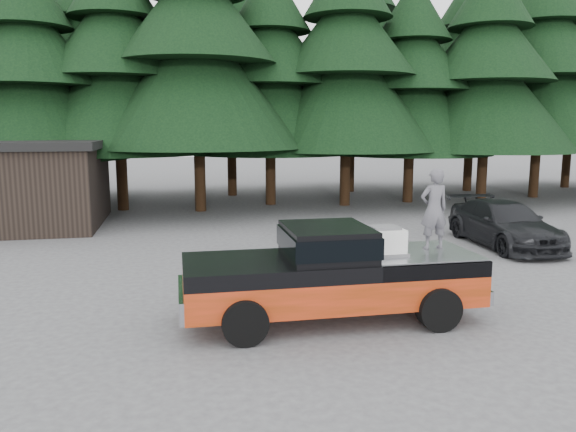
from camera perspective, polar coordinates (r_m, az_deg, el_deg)
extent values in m
plane|color=#464648|center=(11.98, -0.83, -9.63)|extent=(120.00, 120.00, 0.00)
cube|color=black|center=(11.04, 3.96, -2.53)|extent=(1.66, 1.90, 0.59)
cube|color=silver|center=(11.28, 9.76, -2.63)|extent=(0.74, 0.62, 0.50)
imported|color=#545259|center=(11.92, 14.61, 0.69)|extent=(0.63, 0.43, 1.67)
imported|color=black|center=(19.43, 21.09, -0.74)|extent=(2.18, 5.04, 1.44)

